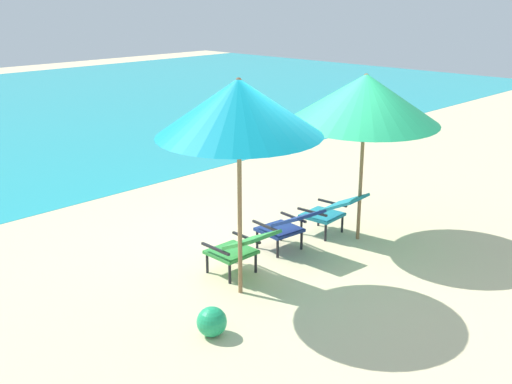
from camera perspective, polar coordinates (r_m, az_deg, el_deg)
The scene contains 7 objects.
ground_plane at distance 11.39m, azimuth -13.13°, elevation 0.26°, with size 40.00×40.00×0.00m, color beige.
lounge_chair_left at distance 7.57m, azimuth -1.41°, elevation -5.06°, with size 0.56×0.89×0.68m.
lounge_chair_center at distance 8.28m, azimuth 2.99°, elevation -3.03°, with size 0.62×0.93×0.68m.
lounge_chair_right at distance 8.90m, azimuth 7.08°, elevation -1.62°, with size 0.60×0.91×0.68m.
beach_umbrella_left at distance 6.66m, azimuth -1.59°, elevation 7.80°, with size 2.52×2.51×2.53m.
beach_umbrella_right at distance 8.45m, azimuth 10.04°, elevation 8.49°, with size 2.86×2.86×2.39m.
beach_ball at distance 6.46m, azimuth -4.10°, elevation -11.85°, with size 0.31×0.31×0.31m, color #1E9E60.
Camera 1 is at (-5.81, -5.20, 3.35)m, focal length 43.36 mm.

